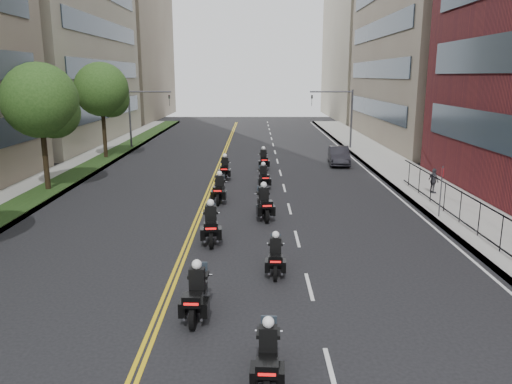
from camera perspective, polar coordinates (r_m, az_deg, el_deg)
sidewalk_right at (r=33.04m, az=18.66°, el=0.57°), size 4.00×90.00×0.15m
sidewalk_left at (r=34.04m, az=-23.24°, el=0.55°), size 4.00×90.00×0.15m
grass_strip at (r=33.72m, az=-22.00°, el=0.71°), size 2.00×90.00×0.04m
building_right_far at (r=86.14m, az=14.05°, el=16.89°), size 15.00×28.00×26.00m
building_left_far at (r=86.97m, az=-16.38°, el=16.71°), size 16.00×28.00×26.00m
traffic_signal_right at (r=48.34m, az=9.76°, el=9.21°), size 4.09×0.20×5.60m
traffic_signal_left at (r=48.89m, az=-13.16°, el=9.10°), size 4.09×0.20×5.60m
motorcycle_1 at (r=11.94m, az=1.37°, el=-18.48°), size 0.53×2.17×1.60m
motorcycle_2 at (r=14.87m, az=-6.79°, el=-11.63°), size 0.55×2.33×1.72m
motorcycle_3 at (r=17.83m, az=2.24°, el=-7.47°), size 0.49×2.09×1.54m
motorcycle_4 at (r=21.10m, az=-5.17°, el=-3.87°), size 0.67×2.50×1.84m
motorcycle_5 at (r=24.47m, az=0.93°, el=-1.43°), size 0.75×2.47×1.83m
motorcycle_6 at (r=27.70m, az=-4.19°, el=0.21°), size 0.56×2.38×1.75m
motorcycle_7 at (r=31.17m, az=0.87°, el=1.62°), size 0.64×2.22×1.64m
motorcycle_8 at (r=33.86m, az=-3.58°, el=2.61°), size 0.54×2.37×1.75m
motorcycle_9 at (r=37.43m, az=0.87°, el=3.64°), size 0.58×2.35×1.73m
parked_sedan at (r=40.04m, az=9.46°, el=4.12°), size 1.81×4.38×1.41m
pedestrian_c at (r=30.98m, az=19.63°, el=1.22°), size 0.59×0.92×1.46m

